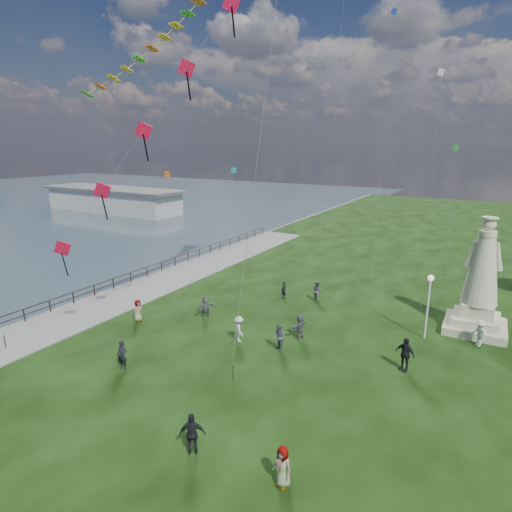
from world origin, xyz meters
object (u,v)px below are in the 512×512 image
Objects in this scene: statue at (480,289)px; pier_pavilion at (113,199)px; person_6 at (284,290)px; person_8 at (479,333)px; person_1 at (279,338)px; person_9 at (405,354)px; person_11 at (300,326)px; person_3 at (192,434)px; person_4 at (283,467)px; person_0 at (122,355)px; person_5 at (206,307)px; person_10 at (138,310)px; lamppost at (429,293)px; person_2 at (239,329)px; person_7 at (317,291)px.

pier_pavilion is at bearing 156.36° from statue.
person_8 is (14.13, -1.27, 0.11)m from person_6.
person_9 reaches higher than person_1.
person_3 is at bearing 16.54° from person_11.
pier_pavilion is at bearing 173.33° from person_6.
person_4 is at bearing -41.84° from person_6.
person_0 is at bearing -103.87° from person_1.
person_5 is at bearing -87.35° from person_3.
person_5 is 13.94m from person_9.
pier_pavilion is 55.51m from person_10.
statue reaches higher than person_6.
lamppost is at bearing 105.79° from person_9.
statue is 15.99m from person_2.
person_1 is 8.98m from person_6.
statue is 4.73× the size of person_11.
person_4 is at bearing -98.77° from lamppost.
lamppost reaches higher than person_7.
person_7 reaches higher than person_6.
person_4 is at bearing -29.70° from person_1.
person_4 reaches higher than person_6.
person_4 is 19.48m from person_6.
person_3 is at bearing 152.64° from person_2.
person_0 is 21.42m from person_8.
person_8 is at bearing -40.12° from person_5.
person_4 is (11.46, -3.02, -0.03)m from person_0.
person_0 is 0.87× the size of person_9.
person_0 is 1.04× the size of person_5.
person_7 reaches higher than person_11.
person_3 is (-6.31, -15.89, -2.18)m from lamppost.
pier_pavilion is 68.71m from person_9.
statue is 4.00m from lamppost.
lamppost reaches higher than person_9.
person_4 is at bearing -81.47° from person_9.
statue is at bearing 88.82° from person_4.
person_3 is 13.98m from person_5.
person_7 is (5.65, 7.19, 0.01)m from person_5.
pier_pavilion is at bearing 156.99° from person_4.
person_0 is 16.26m from person_7.
statue is 4.90× the size of person_10.
person_4 is 10.98m from person_9.
person_0 is at bearing -96.07° from person_8.
person_9 is 1.19× the size of person_11.
person_3 is at bearing -51.57° from person_1.
person_6 is at bearing -139.08° from person_8.
person_4 is at bearing -37.24° from pier_pavilion.
person_7 is (5.28, 15.38, -0.02)m from person_0.
person_8 is (0.35, -2.36, -2.07)m from statue.
person_8 is at bearing 10.91° from lamppost.
person_4 is 0.84× the size of person_9.
pier_pavilion is 18.42× the size of person_11.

